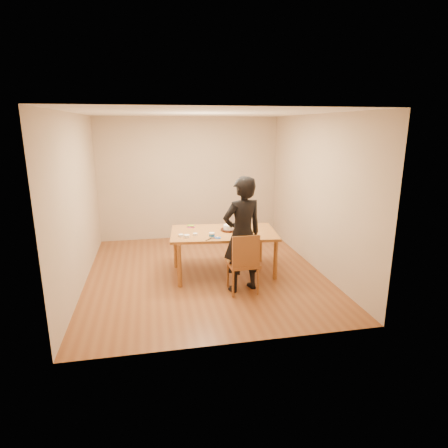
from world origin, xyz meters
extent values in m
cube|color=brown|center=(0.00, 0.00, 0.00)|extent=(4.00, 4.50, 0.00)
cube|color=silver|center=(0.00, 0.00, 2.70)|extent=(4.00, 4.50, 0.00)
cube|color=tan|center=(0.00, 2.25, 1.35)|extent=(4.00, 0.00, 2.70)
cube|color=tan|center=(-2.00, 0.00, 1.35)|extent=(0.00, 4.50, 2.70)
cube|color=tan|center=(2.00, 0.00, 1.35)|extent=(0.00, 4.50, 2.70)
cube|color=brown|center=(0.32, -0.06, 0.73)|extent=(1.87, 1.23, 0.04)
cube|color=brown|center=(0.47, -0.84, 0.45)|extent=(0.47, 0.47, 0.04)
cylinder|color=#AE2B0B|center=(0.44, -0.01, 0.76)|extent=(0.32, 0.32, 0.02)
cylinder|color=white|center=(0.44, -0.01, 0.81)|extent=(0.21, 0.21, 0.07)
ellipsoid|color=white|center=(0.44, -0.01, 0.86)|extent=(0.21, 0.21, 0.03)
cylinder|color=white|center=(0.07, -0.37, 0.79)|extent=(0.09, 0.09, 0.08)
cylinder|color=#1A49A9|center=(0.16, -0.41, 0.76)|extent=(0.11, 0.11, 0.01)
ellipsoid|color=white|center=(0.16, -0.41, 0.77)|extent=(0.04, 0.04, 0.02)
cylinder|color=white|center=(-0.33, -0.28, 0.77)|extent=(0.09, 0.09, 0.04)
cylinder|color=white|center=(-0.18, -0.19, 0.77)|extent=(0.07, 0.07, 0.04)
cylinder|color=white|center=(-0.42, -0.22, 0.77)|extent=(0.08, 0.08, 0.04)
cube|color=#E335AA|center=(-0.19, 0.33, 0.76)|extent=(0.13, 0.08, 0.02)
cube|color=green|center=(-0.20, 0.33, 0.78)|extent=(0.13, 0.10, 0.02)
cube|color=black|center=(0.00, -0.47, 0.76)|extent=(0.11, 0.11, 0.01)
imported|color=black|center=(0.47, -0.79, 0.90)|extent=(0.75, 0.59, 1.80)
camera|label=1|loc=(-0.86, -6.09, 2.51)|focal=30.00mm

